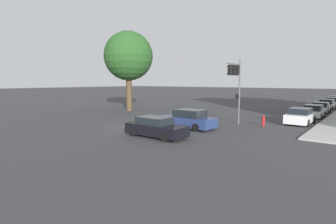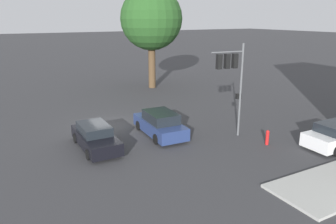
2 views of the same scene
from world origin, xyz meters
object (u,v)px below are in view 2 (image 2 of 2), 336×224
street_tree (151,19)px  crossing_car_0 (95,137)px  crossing_car_1 (160,124)px  fire_hydrant (267,137)px  traffic_signal (231,71)px

street_tree → crossing_car_0: size_ratio=2.30×
crossing_car_1 → fire_hydrant: 6.82m
street_tree → traffic_signal: street_tree is taller
street_tree → fire_hydrant: 19.82m
traffic_signal → street_tree: bearing=-2.2°
crossing_car_0 → street_tree: bearing=142.8°
street_tree → fire_hydrant: size_ratio=11.52×
street_tree → traffic_signal: bearing=-8.8°
street_tree → traffic_signal: size_ratio=1.77×
traffic_signal → fire_hydrant: bearing=-144.8°
crossing_car_0 → traffic_signal: bearing=74.3°
crossing_car_0 → fire_hydrant: (4.55, 9.34, -0.19)m
traffic_signal → fire_hydrant: 4.63m
street_tree → crossing_car_1: (13.87, -6.24, -6.54)m
crossing_car_1 → crossing_car_0: bearing=94.4°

